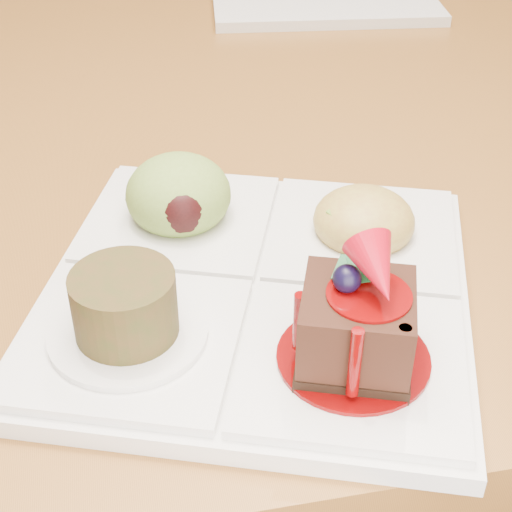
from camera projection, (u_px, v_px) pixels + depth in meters
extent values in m
plane|color=brown|center=(264.00, 349.00, 1.55)|extent=(6.00, 6.00, 0.00)
cylinder|color=brown|center=(23.00, 39.00, 1.94)|extent=(0.06, 0.06, 0.71)
cylinder|color=brown|center=(364.00, 16.00, 2.07)|extent=(0.06, 0.06, 0.71)
cube|color=silver|center=(256.00, 294.00, 0.48)|extent=(0.33, 0.33, 0.01)
cube|color=silver|center=(353.00, 364.00, 0.42)|extent=(0.15, 0.15, 0.01)
cube|color=silver|center=(129.00, 340.00, 0.43)|extent=(0.15, 0.15, 0.01)
cube|color=silver|center=(180.00, 219.00, 0.53)|extent=(0.15, 0.15, 0.01)
cube|color=silver|center=(362.00, 235.00, 0.52)|extent=(0.15, 0.15, 0.01)
cylinder|color=#5B0303|center=(353.00, 358.00, 0.42)|extent=(0.08, 0.08, 0.00)
cube|color=black|center=(354.00, 354.00, 0.42)|extent=(0.08, 0.08, 0.01)
cube|color=black|center=(357.00, 322.00, 0.40)|extent=(0.07, 0.07, 0.04)
cylinder|color=#5B0303|center=(360.00, 292.00, 0.39)|extent=(0.04, 0.04, 0.00)
sphere|color=black|center=(347.00, 278.00, 0.39)|extent=(0.01, 0.01, 0.01)
cone|color=#A80A1A|center=(378.00, 271.00, 0.38)|extent=(0.03, 0.04, 0.04)
cube|color=#11451F|center=(359.00, 269.00, 0.40)|extent=(0.01, 0.02, 0.01)
cube|color=#11451F|center=(345.00, 269.00, 0.40)|extent=(0.02, 0.02, 0.01)
cylinder|color=#5B0303|center=(355.00, 363.00, 0.38)|extent=(0.01, 0.01, 0.04)
cylinder|color=#5B0303|center=(401.00, 356.00, 0.38)|extent=(0.01, 0.01, 0.04)
cylinder|color=#5B0303|center=(299.00, 321.00, 0.40)|extent=(0.01, 0.01, 0.04)
cylinder|color=silver|center=(128.00, 333.00, 0.43)|extent=(0.09, 0.09, 0.00)
cylinder|color=#442913|center=(124.00, 304.00, 0.42)|extent=(0.06, 0.06, 0.04)
cylinder|color=#4E2C10|center=(122.00, 286.00, 0.41)|extent=(0.05, 0.05, 0.00)
ellipsoid|color=olive|center=(178.00, 195.00, 0.52)|extent=(0.07, 0.07, 0.05)
ellipsoid|color=black|center=(182.00, 212.00, 0.50)|extent=(0.04, 0.03, 0.03)
ellipsoid|color=#AD9E3E|center=(364.00, 221.00, 0.51)|extent=(0.07, 0.07, 0.04)
cube|color=orange|center=(382.00, 209.00, 0.51)|extent=(0.02, 0.02, 0.02)
cube|color=#577B1A|center=(363.00, 205.00, 0.52)|extent=(0.02, 0.02, 0.01)
cube|color=orange|center=(348.00, 212.00, 0.52)|extent=(0.02, 0.02, 0.02)
cube|color=#577B1A|center=(341.00, 219.00, 0.50)|extent=(0.02, 0.02, 0.02)
cube|color=orange|center=(366.00, 222.00, 0.50)|extent=(0.02, 0.02, 0.01)
cube|color=#577B1A|center=(387.00, 224.00, 0.50)|extent=(0.02, 0.02, 0.01)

